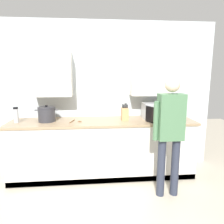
% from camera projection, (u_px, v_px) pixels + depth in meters
% --- Properties ---
extents(ground_plane, '(9.38, 9.38, 0.00)m').
position_uv_depth(ground_plane, '(106.00, 198.00, 2.89)').
color(ground_plane, '#B7AD99').
extents(back_wall_tiled, '(4.02, 0.44, 2.59)m').
position_uv_depth(back_wall_tiled, '(102.00, 91.00, 3.67)').
color(back_wall_tiled, '#B2BCC1').
rests_on(back_wall_tiled, ground_plane).
extents(counter_unit, '(3.02, 0.71, 0.94)m').
position_uv_depth(counter_unit, '(103.00, 148.00, 3.49)').
color(counter_unit, beige).
rests_on(counter_unit, ground_plane).
extents(microwave_oven, '(0.53, 0.71, 0.27)m').
position_uv_depth(microwave_oven, '(157.00, 111.00, 3.50)').
color(microwave_oven, '#B7BABF').
rests_on(microwave_oven, counter_unit).
extents(knife_block, '(0.11, 0.15, 0.29)m').
position_uv_depth(knife_block, '(125.00, 114.00, 3.42)').
color(knife_block, tan).
rests_on(knife_block, counter_unit).
extents(thermos_flask, '(0.08, 0.08, 0.25)m').
position_uv_depth(thermos_flask, '(16.00, 115.00, 3.24)').
color(thermos_flask, '#B7BABF').
rests_on(thermos_flask, counter_unit).
extents(wooden_spoon, '(0.19, 0.19, 0.02)m').
position_uv_depth(wooden_spoon, '(76.00, 121.00, 3.32)').
color(wooden_spoon, brown).
rests_on(wooden_spoon, counter_unit).
extents(stock_pot, '(0.37, 0.27, 0.27)m').
position_uv_depth(stock_pot, '(47.00, 114.00, 3.32)').
color(stock_pot, '#2D2D33').
rests_on(stock_pot, counter_unit).
extents(person_figure, '(0.44, 0.56, 1.66)m').
position_uv_depth(person_figure, '(170.00, 127.00, 2.79)').
color(person_figure, '#282D3D').
rests_on(person_figure, ground_plane).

